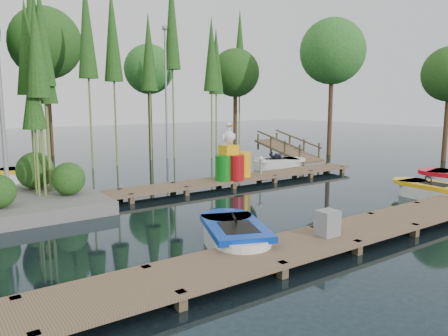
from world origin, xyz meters
TOP-DOWN VIEW (x-y plane):
  - ground_plane at (0.00, 0.00)m, footprint 90.00×90.00m
  - near_dock at (0.00, -4.50)m, footprint 18.00×1.50m
  - far_dock at (1.00, 2.50)m, footprint 15.00×1.20m
  - tree_screen at (-2.04, 10.60)m, footprint 34.42×18.53m
  - lamp_rear at (4.00, 11.00)m, footprint 0.30×0.30m
  - ramp at (9.00, 6.50)m, footprint 1.50×3.94m
  - boat_blue at (-1.91, -3.33)m, footprint 2.11×2.93m
  - boat_yellow_near at (6.37, -3.08)m, footprint 1.25×2.53m
  - boat_white_far at (6.40, 4.44)m, footprint 2.73×2.06m
  - utility_cabinet at (-0.25, -4.50)m, footprint 0.46×0.39m
  - yellow_barrel at (2.80, 2.50)m, footprint 0.64×0.64m
  - drum_cluster at (2.08, 2.34)m, footprint 1.24×1.14m
  - seagull_post at (3.72, 2.50)m, footprint 0.46×0.25m

SIDE VIEW (x-z plane):
  - ground_plane at x=0.00m, z-range 0.00..0.00m
  - far_dock at x=1.00m, z-range -0.02..0.48m
  - near_dock at x=0.00m, z-range -0.02..0.48m
  - boat_yellow_near at x=6.37m, z-range -0.18..0.66m
  - boat_blue at x=-1.91m, z-range -0.19..0.71m
  - boat_white_far at x=6.40m, z-range -0.32..0.85m
  - utility_cabinet at x=-0.25m, z-range 0.30..0.86m
  - ramp at x=9.00m, z-range -0.16..1.33m
  - yellow_barrel at x=2.80m, z-range 0.30..1.27m
  - seagull_post at x=3.72m, z-range 0.43..1.16m
  - drum_cluster at x=2.08m, z-range -0.14..2.00m
  - lamp_rear at x=4.00m, z-range 0.64..7.89m
  - tree_screen at x=-2.04m, z-range 0.96..11.27m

